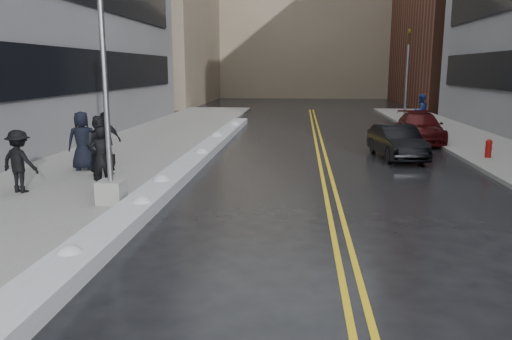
% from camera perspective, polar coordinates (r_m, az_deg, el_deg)
% --- Properties ---
extents(ground, '(160.00, 160.00, 0.00)m').
position_cam_1_polar(ground, '(10.95, -3.51, -7.70)').
color(ground, black).
rests_on(ground, ground).
extents(sidewalk_west, '(5.50, 50.00, 0.15)m').
position_cam_1_polar(sidewalk_west, '(21.80, -14.60, 1.82)').
color(sidewalk_west, gray).
rests_on(sidewalk_west, ground).
extents(lane_line_left, '(0.12, 50.00, 0.01)m').
position_cam_1_polar(lane_line_left, '(20.55, 7.20, 1.33)').
color(lane_line_left, gold).
rests_on(lane_line_left, ground).
extents(lane_line_right, '(0.12, 50.00, 0.01)m').
position_cam_1_polar(lane_line_right, '(20.56, 8.04, 1.32)').
color(lane_line_right, gold).
rests_on(lane_line_right, ground).
extents(snow_ridge, '(0.90, 30.00, 0.34)m').
position_cam_1_polar(snow_ridge, '(18.97, -7.22, 0.99)').
color(snow_ridge, silver).
rests_on(snow_ridge, ground).
extents(building_west_far, '(14.00, 22.00, 18.00)m').
position_cam_1_polar(building_west_far, '(57.11, -12.82, 16.64)').
color(building_west_far, gray).
rests_on(building_west_far, ground).
extents(building_far, '(36.00, 16.00, 22.00)m').
position_cam_1_polar(building_far, '(70.61, 5.73, 17.45)').
color(building_far, gray).
rests_on(building_far, ground).
extents(lamppost, '(0.65, 0.65, 7.62)m').
position_cam_1_polar(lamppost, '(13.21, -16.70, 6.40)').
color(lamppost, gray).
rests_on(lamppost, sidewalk_west).
extents(fire_hydrant, '(0.26, 0.26, 0.73)m').
position_cam_1_polar(fire_hydrant, '(21.75, 25.04, 2.35)').
color(fire_hydrant, maroon).
rests_on(fire_hydrant, sidewalk_east).
extents(traffic_signal, '(0.16, 0.20, 6.00)m').
position_cam_1_polar(traffic_signal, '(34.91, 16.88, 10.69)').
color(traffic_signal, gray).
rests_on(traffic_signal, sidewalk_east).
extents(pedestrian_fedora, '(0.80, 0.66, 1.90)m').
position_cam_1_polar(pedestrian_fedora, '(14.77, -17.21, 1.23)').
color(pedestrian_fedora, black).
rests_on(pedestrian_fedora, sidewalk_west).
extents(pedestrian_b, '(1.06, 0.89, 1.97)m').
position_cam_1_polar(pedestrian_b, '(17.07, -17.52, 2.66)').
color(pedestrian_b, black).
rests_on(pedestrian_b, sidewalk_west).
extents(pedestrian_c, '(1.16, 0.96, 2.03)m').
position_cam_1_polar(pedestrian_c, '(18.18, -19.20, 3.17)').
color(pedestrian_c, black).
rests_on(pedestrian_c, sidewalk_west).
extents(pedestrian_d, '(1.21, 0.65, 1.97)m').
position_cam_1_polar(pedestrian_d, '(18.42, -16.79, 3.32)').
color(pedestrian_d, black).
rests_on(pedestrian_d, sidewalk_west).
extents(pedestrian_e, '(1.27, 0.91, 1.78)m').
position_cam_1_polar(pedestrian_e, '(15.55, -25.42, 0.90)').
color(pedestrian_e, black).
rests_on(pedestrian_e, sidewalk_west).
extents(pedestrian_east, '(1.23, 1.15, 2.02)m').
position_cam_1_polar(pedestrian_east, '(30.74, 18.30, 6.37)').
color(pedestrian_east, navy).
rests_on(pedestrian_east, sidewalk_east).
extents(car_black, '(1.94, 4.28, 1.36)m').
position_cam_1_polar(car_black, '(21.13, 15.80, 3.12)').
color(car_black, black).
rests_on(car_black, ground).
extents(car_maroon, '(2.41, 5.12, 1.45)m').
position_cam_1_polar(car_maroon, '(26.25, 18.20, 4.63)').
color(car_maroon, '#450B0D').
rests_on(car_maroon, ground).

